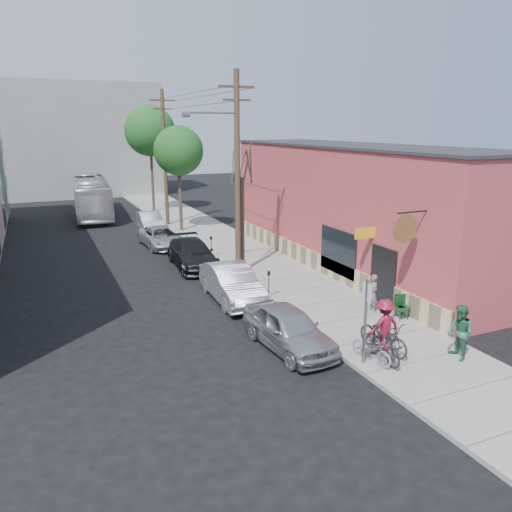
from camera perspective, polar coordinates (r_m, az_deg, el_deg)
name	(u,v)px	position (r m, az deg, el deg)	size (l,w,h in m)	color
ground	(234,321)	(20.17, -2.52, -7.39)	(120.00, 120.00, 0.00)	black
sidewalk	(233,249)	(31.39, -2.70, 0.86)	(4.50, 58.00, 0.15)	#99988D
cafe_building	(353,207)	(27.74, 11.06, 5.56)	(6.60, 20.20, 6.61)	#B44247
end_cap_building	(76,140)	(59.62, -19.89, 12.35)	(18.00, 8.00, 12.00)	gray
sign_post	(366,314)	(16.17, 12.43, -6.49)	(0.07, 0.45, 2.80)	slate
parking_meter_near	(269,280)	(21.97, 1.48, -2.78)	(0.14, 0.14, 1.24)	slate
parking_meter_far	(211,243)	(28.90, -5.14, 1.45)	(0.14, 0.14, 1.24)	slate
utility_pole_near	(236,171)	(24.86, -2.28, 9.68)	(3.57, 0.28, 10.00)	#503A28
utility_pole_far	(165,156)	(38.78, -10.39, 11.17)	(1.80, 0.28, 10.00)	#503A28
tree_bare	(242,225)	(25.66, -1.59, 3.51)	(0.24, 0.24, 4.91)	#44392C
tree_leafy_mid	(178,151)	(36.28, -8.85, 11.77)	(3.49, 3.49, 7.45)	#44392C
tree_leafy_far	(150,131)	(44.88, -12.04, 13.80)	(4.31, 4.31, 9.13)	#44392C
patio_chair_a	(403,306)	(20.86, 16.42, -5.51)	(0.50, 0.50, 0.88)	#0F3819
patio_chair_b	(401,308)	(20.59, 16.24, -5.76)	(0.50, 0.50, 0.88)	#0F3819
patron_grey	(373,293)	(21.00, 13.19, -4.16)	(0.57, 0.38, 1.57)	slate
patron_green	(460,333)	(17.66, 22.27, -8.11)	(0.89, 0.69, 1.83)	#276343
cyclist	(384,326)	(17.44, 14.44, -7.71)	(1.19, 0.69, 1.85)	maroon
cyclist_bike	(383,336)	(17.58, 14.37, -8.82)	(0.74, 2.11, 1.11)	black
parked_bike_a	(382,345)	(16.87, 14.25, -9.80)	(0.53, 1.88, 1.13)	black
parked_bike_b	(372,349)	(16.82, 13.07, -10.27)	(0.59, 1.69, 0.89)	slate
car_0	(289,328)	(17.55, 3.74, -8.26)	(1.76, 4.38, 1.49)	#A4A8AB
car_1	(232,283)	(22.17, -2.79, -3.13)	(1.69, 4.86, 1.60)	silver
car_2	(192,254)	(27.58, -7.27, 0.23)	(2.09, 5.13, 1.49)	black
car_3	(161,237)	(32.55, -10.79, 2.14)	(2.13, 4.61, 1.28)	#B6B9BE
car_4	(150,222)	(37.39, -11.98, 3.81)	(1.52, 4.34, 1.43)	#B4B6BC
bus	(92,197)	(45.20, -18.27, 6.42)	(2.75, 11.74, 3.27)	silver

